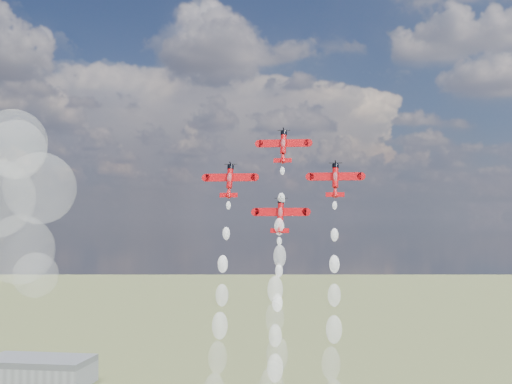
{
  "coord_description": "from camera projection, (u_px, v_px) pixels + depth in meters",
  "views": [
    {
      "loc": [
        38.75,
        -145.92,
        81.1
      ],
      "look_at": [
        12.98,
        15.38,
        86.81
      ],
      "focal_mm": 50.0,
      "sensor_mm": 36.0,
      "label": 1
    }
  ],
  "objects": [
    {
      "name": "plane_right",
      "position": [
        335.0,
        179.0,
        160.61
      ],
      "size": [
        11.59,
        4.96,
        8.01
      ],
      "rotation": [
        1.24,
        0.0,
        0.0
      ],
      "color": "#B8090C",
      "rests_on": "ground"
    },
    {
      "name": "hangar",
      "position": [
        38.0,
        371.0,
        344.07
      ],
      "size": [
        50.0,
        28.0,
        13.0
      ],
      "color": "gray",
      "rests_on": "ground"
    },
    {
      "name": "smoke_trail_right",
      "position": [
        333.0,
        384.0,
        144.82
      ],
      "size": [
        5.1,
        18.46,
        48.67
      ],
      "color": "white",
      "rests_on": "plane_right"
    },
    {
      "name": "plane_slot",
      "position": [
        280.0,
        215.0,
        159.52
      ],
      "size": [
        11.59,
        4.96,
        8.01
      ],
      "rotation": [
        1.24,
        0.0,
        0.0
      ],
      "color": "#B8090C",
      "rests_on": "ground"
    },
    {
      "name": "plane_lead",
      "position": [
        283.0,
        146.0,
        165.52
      ],
      "size": [
        11.59,
        4.96,
        8.01
      ],
      "rotation": [
        1.24,
        0.0,
        0.0
      ],
      "color": "#B8090C",
      "rests_on": "ground"
    },
    {
      "name": "plane_left",
      "position": [
        230.0,
        180.0,
        164.44
      ],
      "size": [
        11.59,
        4.96,
        8.01
      ],
      "rotation": [
        1.24,
        0.0,
        0.0
      ],
      "color": "#B8090C",
      "rests_on": "ground"
    },
    {
      "name": "smoke_trail_left",
      "position": [
        216.0,
        379.0,
        148.48
      ],
      "size": [
        5.27,
        18.84,
        48.73
      ],
      "color": "white",
      "rests_on": "plane_left"
    },
    {
      "name": "smoke_trail_lead",
      "position": [
        275.0,
        340.0,
        149.8
      ],
      "size": [
        5.74,
        18.49,
        48.93
      ],
      "color": "white",
      "rests_on": "plane_lead"
    }
  ]
}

